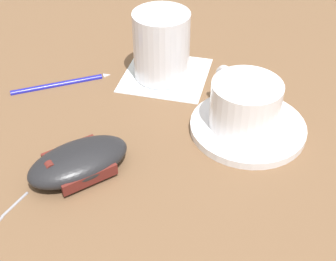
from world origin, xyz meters
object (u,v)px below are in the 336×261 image
object	(u,v)px
drinking_glass	(162,45)
computer_mouse	(79,161)
pen	(62,81)
coffee_cup	(244,103)
saucer	(248,127)

from	to	relation	value
drinking_glass	computer_mouse	bearing A→B (deg)	12.55
computer_mouse	pen	world-z (taller)	computer_mouse
coffee_cup	saucer	bearing A→B (deg)	102.90
pen	computer_mouse	bearing A→B (deg)	53.26
saucer	coffee_cup	bearing A→B (deg)	-77.10
coffee_cup	pen	bearing A→B (deg)	-75.48
coffee_cup	drinking_glass	world-z (taller)	drinking_glass
computer_mouse	drinking_glass	world-z (taller)	drinking_glass
saucer	coffee_cup	xyz separation A→B (m)	(0.00, -0.01, 0.03)
drinking_glass	pen	size ratio (longest dim) A/B	0.78
pen	saucer	bearing A→B (deg)	104.47
saucer	drinking_glass	world-z (taller)	drinking_glass
saucer	computer_mouse	distance (m)	0.21
coffee_cup	drinking_glass	size ratio (longest dim) A/B	1.11
computer_mouse	coffee_cup	bearing A→B (deg)	148.81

